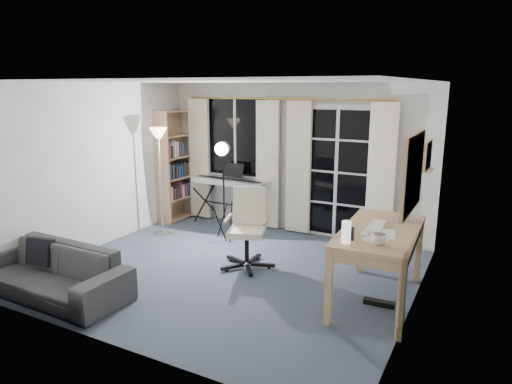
% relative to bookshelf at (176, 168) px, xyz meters
% --- Properties ---
extents(floor, '(4.50, 4.00, 0.02)m').
position_rel_bookshelf_xyz_m(floor, '(2.12, -1.68, -0.93)').
color(floor, '#3C4757').
rests_on(floor, ground).
extents(window, '(1.20, 0.08, 1.40)m').
position_rel_bookshelf_xyz_m(window, '(1.07, 0.29, 0.58)').
color(window, white).
rests_on(window, floor).
extents(french_door, '(1.32, 0.09, 2.11)m').
position_rel_bookshelf_xyz_m(french_door, '(2.87, 0.29, 0.10)').
color(french_door, white).
rests_on(french_door, floor).
extents(curtains, '(3.60, 0.07, 2.13)m').
position_rel_bookshelf_xyz_m(curtains, '(1.99, 0.20, 0.17)').
color(curtains, gold).
rests_on(curtains, floor).
extents(bookshelf, '(0.33, 0.91, 1.95)m').
position_rel_bookshelf_xyz_m(bookshelf, '(0.00, 0.00, 0.00)').
color(bookshelf, tan).
rests_on(bookshelf, floor).
extents(torchiere_lamp, '(0.29, 0.29, 1.72)m').
position_rel_bookshelf_xyz_m(torchiere_lamp, '(0.37, -0.88, 0.46)').
color(torchiere_lamp, '#B2B2B7').
rests_on(torchiere_lamp, floor).
extents(keyboard_piano, '(1.40, 0.71, 1.01)m').
position_rel_bookshelf_xyz_m(keyboard_piano, '(1.12, 0.01, -0.16)').
color(keyboard_piano, black).
rests_on(keyboard_piano, floor).
extents(studio_light, '(0.35, 0.36, 1.58)m').
position_rel_bookshelf_xyz_m(studio_light, '(1.43, -0.72, 0.34)').
color(studio_light, black).
rests_on(studio_light, floor).
extents(office_chair, '(0.73, 0.70, 1.05)m').
position_rel_bookshelf_xyz_m(office_chair, '(2.21, -1.35, -0.31)').
color(office_chair, black).
rests_on(office_chair, floor).
extents(desk, '(0.85, 1.60, 0.84)m').
position_rel_bookshelf_xyz_m(desk, '(4.00, -1.64, -0.19)').
color(desk, tan).
rests_on(desk, floor).
extents(monitor, '(0.21, 0.60, 0.52)m').
position_rel_bookshelf_xyz_m(monitor, '(4.20, -1.19, 0.23)').
color(monitor, silver).
rests_on(monitor, desk).
extents(desk_clutter, '(0.47, 0.96, 1.06)m').
position_rel_bookshelf_xyz_m(desk_clutter, '(3.94, -1.88, -0.27)').
color(desk_clutter, white).
rests_on(desk_clutter, desk).
extents(mug, '(0.14, 0.11, 0.14)m').
position_rel_bookshelf_xyz_m(mug, '(4.10, -2.14, -0.02)').
color(mug, silver).
rests_on(mug, desk).
extents(wall_mirror, '(0.04, 0.94, 0.74)m').
position_rel_bookshelf_xyz_m(wall_mirror, '(4.35, -2.03, 0.63)').
color(wall_mirror, tan).
rests_on(wall_mirror, floor).
extents(framed_print, '(0.03, 0.42, 0.32)m').
position_rel_bookshelf_xyz_m(framed_print, '(4.35, -1.13, 0.68)').
color(framed_print, tan).
rests_on(framed_print, floor).
extents(wall_shelf, '(0.16, 0.30, 0.18)m').
position_rel_bookshelf_xyz_m(wall_shelf, '(4.28, -0.63, 0.48)').
color(wall_shelf, tan).
rests_on(wall_shelf, floor).
extents(sofa, '(1.93, 0.58, 0.75)m').
position_rel_bookshelf_xyz_m(sofa, '(0.67, -3.23, -0.55)').
color(sofa, '#2E2E31').
rests_on(sofa, floor).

